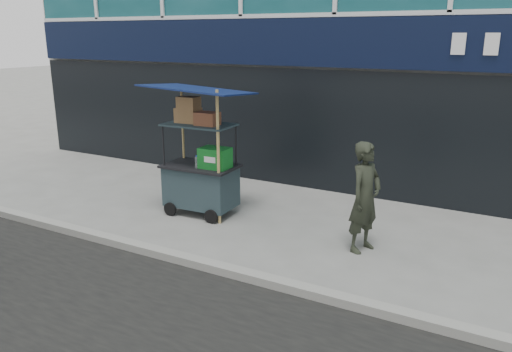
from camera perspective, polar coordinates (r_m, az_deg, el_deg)
The scene contains 4 objects.
ground at distance 6.94m, azimuth -3.57°, elevation -10.22°, with size 80.00×80.00×0.00m, color slate.
curb at distance 6.76m, azimuth -4.50°, elevation -10.40°, with size 80.00×0.18×0.12m, color gray.
vendor_cart at distance 8.67m, azimuth -6.29°, elevation 0.72°, with size 1.73×1.25×2.27m.
vendor_man at distance 7.29m, azimuth 12.36°, elevation -2.40°, with size 0.59×0.39×1.62m, color black.
Camera 1 is at (3.37, -5.24, 3.05)m, focal length 35.00 mm.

